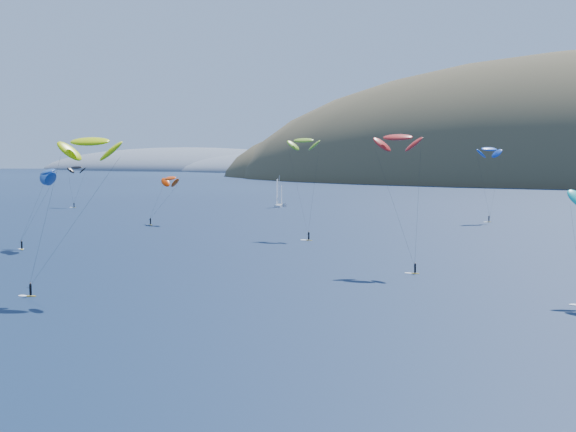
% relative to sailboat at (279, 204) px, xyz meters
% --- Properties ---
extents(headland, '(460.00, 250.00, 60.00)m').
position_rel_sailboat_xyz_m(headland, '(-374.72, 532.88, -4.33)').
color(headland, slate).
rests_on(headland, ground).
extents(sailboat, '(10.01, 8.94, 11.95)m').
position_rel_sailboat_xyz_m(sailboat, '(0.00, 0.00, 0.00)').
color(sailboat, silver).
rests_on(sailboat, ground).
extents(kitesurfer_1, '(8.99, 11.53, 15.31)m').
position_rel_sailboat_xyz_m(kitesurfer_1, '(3.90, -75.32, 12.03)').
color(kitesurfer_1, gold).
rests_on(kitesurfer_1, ground).
extents(kitesurfer_2, '(11.46, 10.56, 24.65)m').
position_rel_sailboat_xyz_m(kitesurfer_2, '(60.53, -175.42, 21.09)').
color(kitesurfer_2, gold).
rests_on(kitesurfer_2, ground).
extents(kitesurfer_3, '(10.23, 10.60, 25.66)m').
position_rel_sailboat_xyz_m(kitesurfer_3, '(53.89, -90.24, 22.37)').
color(kitesurfer_3, gold).
rests_on(kitesurfer_3, ground).
extents(kitesurfer_4, '(8.37, 9.01, 23.81)m').
position_rel_sailboat_xyz_m(kitesurfer_4, '(84.39, -26.70, 20.43)').
color(kitesurfer_4, gold).
rests_on(kitesurfer_4, ground).
extents(kitesurfer_9, '(9.99, 7.48, 25.44)m').
position_rel_sailboat_xyz_m(kitesurfer_9, '(92.26, -131.78, 22.13)').
color(kitesurfer_9, gold).
rests_on(kitesurfer_9, ground).
extents(kitesurfer_10, '(10.27, 12.74, 18.96)m').
position_rel_sailboat_xyz_m(kitesurfer_10, '(13.59, -134.62, 15.30)').
color(kitesurfer_10, gold).
rests_on(kitesurfer_10, ground).
extents(kitesurfer_12, '(7.68, 7.51, 16.80)m').
position_rel_sailboat_xyz_m(kitesurfer_12, '(-68.68, -32.93, 13.79)').
color(kitesurfer_12, gold).
rests_on(kitesurfer_12, ground).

